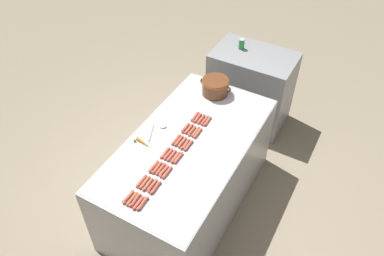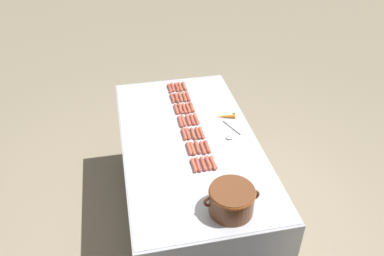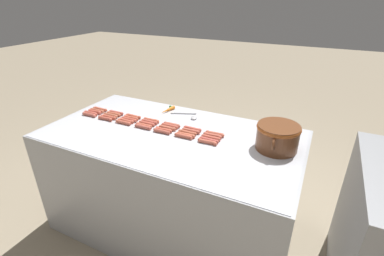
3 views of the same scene
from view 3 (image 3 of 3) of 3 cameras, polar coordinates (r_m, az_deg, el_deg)
ground_plane at (r=2.62m, az=-3.72°, el=-19.02°), size 20.00×20.00×0.00m
griddle_counter at (r=2.32m, az=-4.04°, el=-11.07°), size 1.02×1.91×0.91m
hot_dog_0 at (r=2.59m, az=-18.33°, el=3.71°), size 0.04×0.15×0.03m
hot_dog_1 at (r=2.47m, az=-15.26°, el=3.07°), size 0.03×0.15×0.03m
hot_dog_2 at (r=2.36m, az=-11.95°, el=2.37°), size 0.03×0.15×0.03m
hot_dog_3 at (r=2.27m, az=-8.32°, el=1.59°), size 0.03×0.15×0.03m
hot_dog_4 at (r=2.17m, az=-4.16°, el=0.71°), size 0.03×0.15×0.03m
hot_dog_5 at (r=2.10m, az=0.08°, el=-0.16°), size 0.03×0.15×0.03m
hot_dog_6 at (r=2.03m, az=4.74°, el=-1.18°), size 0.03×0.15×0.03m
hot_dog_7 at (r=2.57m, az=-18.88°, el=3.42°), size 0.03×0.15×0.03m
hot_dog_8 at (r=2.45m, az=-15.73°, el=2.81°), size 0.03×0.15×0.03m
hot_dog_9 at (r=2.34m, az=-12.38°, el=2.06°), size 0.03×0.15×0.03m
hot_dog_10 at (r=2.24m, az=-8.73°, el=1.27°), size 0.03×0.15×0.03m
hot_dog_11 at (r=2.15m, az=-4.58°, el=0.41°), size 0.03×0.15×0.03m
hot_dog_12 at (r=2.07m, az=-0.20°, el=-0.58°), size 0.03×0.15×0.03m
hot_dog_13 at (r=2.01m, az=4.24°, el=-1.52°), size 0.04×0.15×0.03m
hot_dog_14 at (r=2.55m, az=-19.31°, el=3.17°), size 0.04×0.15×0.03m
hot_dog_15 at (r=2.43m, az=-16.31°, el=2.53°), size 0.03×0.15×0.03m
hot_dog_16 at (r=2.31m, az=-12.81°, el=1.74°), size 0.03×0.15×0.03m
hot_dog_17 at (r=2.21m, az=-9.25°, el=0.93°), size 0.03×0.15×0.03m
hot_dog_18 at (r=2.12m, az=-5.08°, el=0.02°), size 0.03×0.15×0.03m
hot_dog_19 at (r=2.04m, az=-0.93°, el=-0.95°), size 0.03×0.15×0.03m
hot_dog_20 at (r=1.98m, az=3.90°, el=-2.00°), size 0.03×0.15×0.03m
hot_dog_21 at (r=2.53m, az=-20.00°, el=2.89°), size 0.03×0.15×0.03m
hot_dog_22 at (r=2.40m, az=-16.70°, el=2.18°), size 0.03×0.15×0.03m
hot_dog_23 at (r=2.29m, az=-13.40°, el=1.45°), size 0.04×0.15×0.03m
hot_dog_24 at (r=2.19m, az=-9.80°, el=0.57°), size 0.03×0.15×0.03m
hot_dog_25 at (r=2.10m, az=-5.79°, el=-0.34°), size 0.04×0.15×0.03m
hot_dog_26 at (r=2.01m, az=-1.20°, el=-1.36°), size 0.03×0.15×0.03m
hot_dog_27 at (r=1.95m, az=3.51°, el=-2.44°), size 0.03×0.15×0.03m
hot_dog_28 at (r=2.50m, az=-20.34°, el=2.60°), size 0.03×0.15×0.03m
hot_dog_29 at (r=2.38m, az=-17.37°, el=1.88°), size 0.03×0.15×0.03m
hot_dog_30 at (r=2.27m, az=-13.94°, el=1.11°), size 0.03×0.15×0.03m
hot_dog_31 at (r=2.16m, az=-10.05°, el=0.23°), size 0.03×0.15×0.03m
hot_dog_32 at (r=2.07m, az=-6.21°, el=-0.70°), size 0.03×0.15×0.03m
hot_dog_33 at (r=1.99m, az=-1.77°, el=-1.68°), size 0.03×0.15×0.03m
hot_dog_34 at (r=1.92m, az=3.14°, el=-2.85°), size 0.03×0.15×0.03m
bean_pot at (r=1.90m, az=17.15°, el=-1.48°), size 0.35×0.28×0.17m
serving_spoon at (r=2.33m, az=-0.35°, el=2.43°), size 0.14×0.26×0.02m
carrot at (r=2.45m, az=-5.03°, el=3.72°), size 0.18×0.07×0.03m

